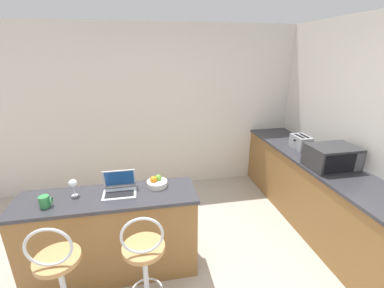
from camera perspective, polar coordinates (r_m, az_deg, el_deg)
The scene contains 11 objects.
wall_back at distance 4.18m, azimuth -7.53°, elevation 7.42°, with size 12.00×0.06×2.60m.
breakfast_bar at distance 2.84m, azimuth -17.31°, elevation -18.73°, with size 1.68×0.50×0.90m.
counter_right at distance 3.75m, azimuth 26.24°, elevation -9.96°, with size 0.65×3.05×0.90m.
bar_stool_near at distance 2.46m, azimuth -27.05°, elevation -25.61°, with size 0.40×0.40×1.06m.
bar_stool_far at distance 2.36m, azimuth -10.35°, elevation -25.73°, with size 0.40×0.40×1.06m.
laptop at distance 2.60m, azimuth -15.80°, elevation -9.15°, with size 0.31×0.25×0.21m.
microwave at distance 3.38m, azimuth 28.69°, elevation -2.58°, with size 0.53×0.39×0.27m.
toaster at distance 3.89m, azimuth 23.02°, elevation 0.36°, with size 0.20×0.30×0.19m.
wine_glass_tall at distance 2.65m, azimuth -24.96°, elevation -8.03°, with size 0.08×0.08×0.17m.
mug_green at distance 2.62m, azimuth -29.89°, elevation -11.01°, with size 0.11×0.09×0.10m.
fruit_bowl at distance 2.64m, azimuth -7.86°, elevation -8.43°, with size 0.21×0.21×0.11m.
Camera 1 is at (-0.23, -1.53, 2.17)m, focal length 24.00 mm.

